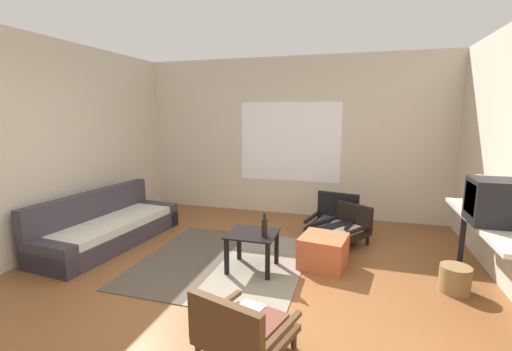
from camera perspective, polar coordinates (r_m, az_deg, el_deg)
ground_plane at (r=3.53m, az=-4.65°, el=-19.67°), size 7.80×7.80×0.00m
far_wall_with_window at (r=6.02m, az=5.73°, el=6.31°), size 5.60×0.13×2.70m
side_wall_left at (r=4.93m, az=-33.75°, el=3.80°), size 0.12×6.60×2.70m
area_rug at (r=4.27m, az=-5.53°, el=-14.00°), size 1.91×2.02×0.01m
couch at (r=5.16m, az=-23.44°, el=-7.96°), size 0.93×2.11×0.70m
coffee_table at (r=3.94m, az=-0.60°, el=-10.82°), size 0.54×0.50×0.44m
armchair_by_window at (r=5.12m, az=12.76°, el=-7.08°), size 0.74×0.76×0.60m
armchair_striped_foreground at (r=2.67m, az=-2.52°, el=-24.17°), size 0.74×0.73×0.55m
armchair_corner at (r=4.88m, az=14.46°, el=-8.28°), size 0.82×0.85×0.52m
ottoman_orange at (r=4.15m, az=11.13°, el=-12.23°), size 0.57×0.57×0.36m
console_shelf at (r=3.89m, az=34.47°, el=-7.34°), size 0.41×1.72×0.79m
crt_television at (r=3.71m, az=35.42°, el=-3.64°), size 0.47×0.39×0.40m
clay_vase at (r=4.26m, az=32.91°, el=-2.83°), size 0.26×0.26×0.35m
glass_bottle at (r=3.76m, az=1.42°, el=-8.54°), size 0.07×0.07×0.26m
wicker_basket at (r=4.08m, az=30.14°, el=-14.63°), size 0.29×0.29×0.27m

